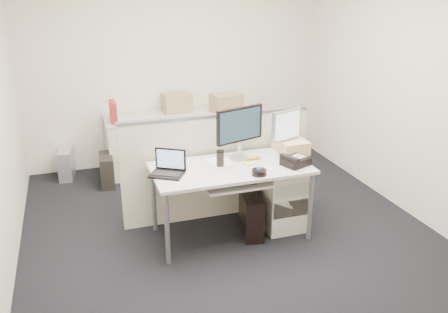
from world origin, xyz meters
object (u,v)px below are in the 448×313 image
object	(u,v)px
desk	(231,173)
monitor_main	(239,133)
laptop	(167,164)
desk_phone	(296,161)

from	to	relation	value
desk	monitor_main	distance (m)	0.40
laptop	desk	bearing A→B (deg)	33.13
desk	desk_phone	size ratio (longest dim) A/B	6.22
laptop	monitor_main	bearing A→B (deg)	45.84
desk	laptop	xyz separation A→B (m)	(-0.62, -0.02, 0.18)
laptop	desk_phone	xyz separation A→B (m)	(1.22, -0.14, -0.07)
laptop	desk_phone	size ratio (longest dim) A/B	1.22
monitor_main	desk_phone	world-z (taller)	monitor_main
monitor_main	desk_phone	distance (m)	0.61
desk	monitor_main	bearing A→B (deg)	50.19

